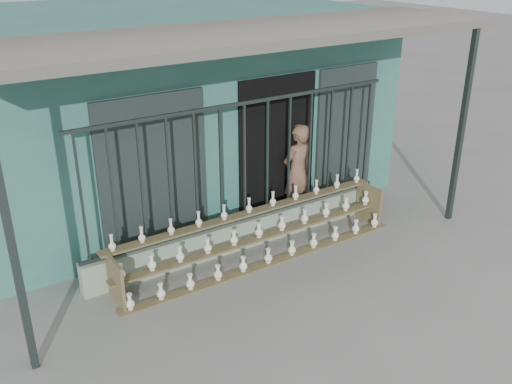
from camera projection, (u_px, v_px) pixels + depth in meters
ground at (296, 285)px, 7.68m from camera, size 60.00×60.00×0.00m
workshop_building at (159, 100)px, 10.28m from camera, size 7.40×6.60×3.21m
parapet_wall at (245, 232)px, 8.59m from camera, size 5.00×0.20×0.45m
security_fence at (245, 163)px, 8.14m from camera, size 5.00×0.04×1.80m
shelf_rack at (259, 236)px, 8.21m from camera, size 4.50×0.68×0.85m
elderly_woman at (297, 173)px, 9.21m from camera, size 0.65×0.48×1.63m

